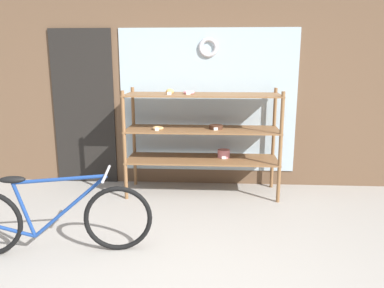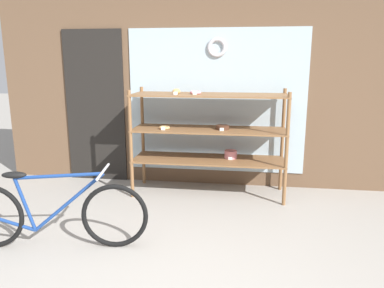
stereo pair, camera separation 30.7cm
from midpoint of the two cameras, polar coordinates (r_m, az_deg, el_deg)
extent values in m
plane|color=gray|center=(3.11, -1.41, -20.42)|extent=(30.00, 30.00, 0.00)
cube|color=brown|center=(5.07, 3.36, 15.06)|extent=(5.63, 0.08, 3.81)
cube|color=#A3B7C1|center=(5.03, 5.48, 6.43)|extent=(2.35, 0.02, 1.90)
cube|color=black|center=(5.39, -12.94, 5.52)|extent=(0.84, 0.03, 2.10)
torus|color=#B7B7BC|center=(4.99, 5.64, 14.43)|extent=(0.26, 0.06, 0.26)
cylinder|color=brown|center=(4.63, -7.44, -0.19)|extent=(0.04, 0.04, 1.34)
cylinder|color=brown|center=(4.50, 16.12, -0.95)|extent=(0.04, 0.04, 1.34)
cylinder|color=brown|center=(5.14, -5.81, 1.16)|extent=(0.04, 0.04, 1.34)
cylinder|color=brown|center=(5.03, 15.32, 0.51)|extent=(0.04, 0.04, 1.34)
cube|color=brown|center=(4.79, 4.38, -2.39)|extent=(1.91, 0.59, 0.02)
cube|color=brown|center=(4.70, 4.46, 2.17)|extent=(1.91, 0.59, 0.02)
cube|color=brown|center=(4.64, 4.55, 7.47)|extent=(1.91, 0.59, 0.02)
cylinder|color=#422619|center=(4.68, 6.53, 2.52)|extent=(0.17, 0.17, 0.05)
cube|color=white|center=(4.59, 6.49, 2.22)|extent=(0.05, 0.00, 0.04)
ellipsoid|color=tan|center=(4.61, -0.47, 8.01)|extent=(0.10, 0.08, 0.07)
cube|color=white|center=(4.55, -0.58, 7.74)|extent=(0.05, 0.00, 0.04)
torus|color=tan|center=(4.68, -2.35, 2.49)|extent=(0.14, 0.14, 0.03)
cube|color=white|center=(4.61, -2.53, 2.33)|extent=(0.05, 0.00, 0.04)
torus|color=pink|center=(4.65, 2.45, 7.84)|extent=(0.14, 0.14, 0.04)
cube|color=white|center=(4.57, 2.35, 7.76)|extent=(0.05, 0.00, 0.04)
cylinder|color=pink|center=(4.84, 7.72, -1.58)|extent=(0.16, 0.16, 0.10)
cube|color=white|center=(4.76, 7.70, -2.21)|extent=(0.05, 0.00, 0.04)
torus|color=black|center=(3.51, -9.21, -10.82)|extent=(0.61, 0.14, 0.61)
cylinder|color=navy|center=(3.55, -15.91, -8.59)|extent=(0.67, 0.14, 0.57)
cylinder|color=navy|center=(3.48, -17.29, -4.69)|extent=(0.79, 0.15, 0.07)
cylinder|color=navy|center=(3.68, -21.92, -8.61)|extent=(0.17, 0.06, 0.51)
cylinder|color=navy|center=(3.79, -23.51, -11.08)|extent=(0.41, 0.09, 0.17)
ellipsoid|color=black|center=(3.62, -23.33, -4.38)|extent=(0.23, 0.12, 0.06)
cylinder|color=#B2B2B7|center=(3.38, -10.89, -4.16)|extent=(0.09, 0.46, 0.02)
camera|label=1|loc=(0.15, -87.65, 0.53)|focal=35.00mm
camera|label=2|loc=(0.15, 92.35, -0.53)|focal=35.00mm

